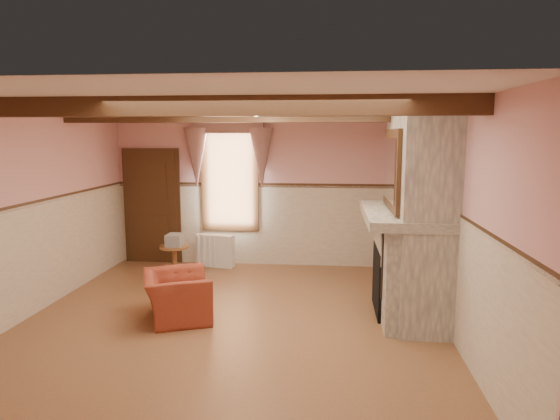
# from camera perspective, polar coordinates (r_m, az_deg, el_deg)

# --- Properties ---
(floor) EXTENTS (5.50, 6.00, 0.01)m
(floor) POSITION_cam_1_polar(r_m,az_deg,el_deg) (6.71, -5.58, -12.60)
(floor) COLOR brown
(floor) RESTS_ON ground
(ceiling) EXTENTS (5.50, 6.00, 0.01)m
(ceiling) POSITION_cam_1_polar(r_m,az_deg,el_deg) (6.27, -5.96, 12.01)
(ceiling) COLOR silver
(ceiling) RESTS_ON wall_back
(wall_back) EXTENTS (5.50, 0.02, 2.80)m
(wall_back) POSITION_cam_1_polar(r_m,az_deg,el_deg) (9.27, -2.05, 2.26)
(wall_back) COLOR pink
(wall_back) RESTS_ON floor
(wall_front) EXTENTS (5.50, 0.02, 2.80)m
(wall_front) POSITION_cam_1_polar(r_m,az_deg,el_deg) (3.53, -15.68, -8.55)
(wall_front) COLOR pink
(wall_front) RESTS_ON floor
(wall_left) EXTENTS (0.02, 6.00, 2.80)m
(wall_left) POSITION_cam_1_polar(r_m,az_deg,el_deg) (7.40, -27.12, -0.29)
(wall_left) COLOR pink
(wall_left) RESTS_ON floor
(wall_right) EXTENTS (0.02, 6.00, 2.80)m
(wall_right) POSITION_cam_1_polar(r_m,az_deg,el_deg) (6.39, 19.19, -1.09)
(wall_right) COLOR pink
(wall_right) RESTS_ON floor
(wainscot) EXTENTS (5.50, 6.00, 1.50)m
(wainscot) POSITION_cam_1_polar(r_m,az_deg,el_deg) (6.48, -5.68, -6.40)
(wainscot) COLOR beige
(wainscot) RESTS_ON floor
(chair_rail) EXTENTS (5.50, 6.00, 0.08)m
(chair_rail) POSITION_cam_1_polar(r_m,az_deg,el_deg) (6.33, -5.78, 0.18)
(chair_rail) COLOR black
(chair_rail) RESTS_ON wainscot
(firebox) EXTENTS (0.20, 0.95, 0.90)m
(firebox) POSITION_cam_1_polar(r_m,az_deg,el_deg) (7.05, 11.68, -7.83)
(firebox) COLOR black
(firebox) RESTS_ON floor
(armchair) EXTENTS (1.13, 1.19, 0.62)m
(armchair) POSITION_cam_1_polar(r_m,az_deg,el_deg) (6.82, -11.68, -9.62)
(armchair) COLOR maroon
(armchair) RESTS_ON floor
(side_table) EXTENTS (0.63, 0.63, 0.55)m
(side_table) POSITION_cam_1_polar(r_m,az_deg,el_deg) (8.77, -11.94, -5.76)
(side_table) COLOR brown
(side_table) RESTS_ON floor
(book_stack) EXTENTS (0.27, 0.32, 0.20)m
(book_stack) POSITION_cam_1_polar(r_m,az_deg,el_deg) (8.69, -11.91, -3.36)
(book_stack) COLOR #B7AD8C
(book_stack) RESTS_ON side_table
(radiator) EXTENTS (0.72, 0.29, 0.60)m
(radiator) POSITION_cam_1_polar(r_m,az_deg,el_deg) (9.32, -7.41, -4.64)
(radiator) COLOR white
(radiator) RESTS_ON floor
(bowl) EXTENTS (0.34, 0.34, 0.08)m
(bowl) POSITION_cam_1_polar(r_m,az_deg,el_deg) (6.99, 13.83, 0.45)
(bowl) COLOR brown
(bowl) RESTS_ON mantel
(mantel_clock) EXTENTS (0.14, 0.24, 0.20)m
(mantel_clock) POSITION_cam_1_polar(r_m,az_deg,el_deg) (7.50, 13.29, 1.46)
(mantel_clock) COLOR black
(mantel_clock) RESTS_ON mantel
(oil_lamp) EXTENTS (0.11, 0.11, 0.28)m
(oil_lamp) POSITION_cam_1_polar(r_m,az_deg,el_deg) (7.35, 13.45, 1.62)
(oil_lamp) COLOR #C58137
(oil_lamp) RESTS_ON mantel
(candle_red) EXTENTS (0.06, 0.06, 0.16)m
(candle_red) POSITION_cam_1_polar(r_m,az_deg,el_deg) (6.33, 14.67, -0.06)
(candle_red) COLOR #A72314
(candle_red) RESTS_ON mantel
(jar_yellow) EXTENTS (0.06, 0.06, 0.12)m
(jar_yellow) POSITION_cam_1_polar(r_m,az_deg,el_deg) (6.56, 14.35, 0.08)
(jar_yellow) COLOR yellow
(jar_yellow) RESTS_ON mantel
(fireplace) EXTENTS (0.85, 2.00, 2.80)m
(fireplace) POSITION_cam_1_polar(r_m,az_deg,el_deg) (6.90, 15.43, -0.23)
(fireplace) COLOR gray
(fireplace) RESTS_ON floor
(mantel) EXTENTS (1.05, 2.05, 0.12)m
(mantel) POSITION_cam_1_polar(r_m,az_deg,el_deg) (6.88, 13.94, -0.53)
(mantel) COLOR gray
(mantel) RESTS_ON fireplace
(overmantel_mirror) EXTENTS (0.06, 1.44, 1.04)m
(overmantel_mirror) POSITION_cam_1_polar(r_m,az_deg,el_deg) (6.79, 12.58, 4.58)
(overmantel_mirror) COLOR silver
(overmantel_mirror) RESTS_ON fireplace
(door) EXTENTS (1.10, 0.10, 2.10)m
(door) POSITION_cam_1_polar(r_m,az_deg,el_deg) (9.77, -14.38, 0.25)
(door) COLOR black
(door) RESTS_ON floor
(window) EXTENTS (1.06, 0.08, 2.02)m
(window) POSITION_cam_1_polar(r_m,az_deg,el_deg) (9.32, -5.75, 3.80)
(window) COLOR white
(window) RESTS_ON wall_back
(window_drapes) EXTENTS (1.30, 0.14, 1.40)m
(window_drapes) POSITION_cam_1_polar(r_m,az_deg,el_deg) (9.20, -5.92, 7.48)
(window_drapes) COLOR gray
(window_drapes) RESTS_ON wall_back
(ceiling_beam_front) EXTENTS (5.50, 0.18, 0.20)m
(ceiling_beam_front) POSITION_cam_1_polar(r_m,az_deg,el_deg) (5.10, -8.74, 11.64)
(ceiling_beam_front) COLOR black
(ceiling_beam_front) RESTS_ON ceiling
(ceiling_beam_back) EXTENTS (5.50, 0.18, 0.20)m
(ceiling_beam_back) POSITION_cam_1_polar(r_m,az_deg,el_deg) (7.44, -4.03, 10.72)
(ceiling_beam_back) COLOR black
(ceiling_beam_back) RESTS_ON ceiling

